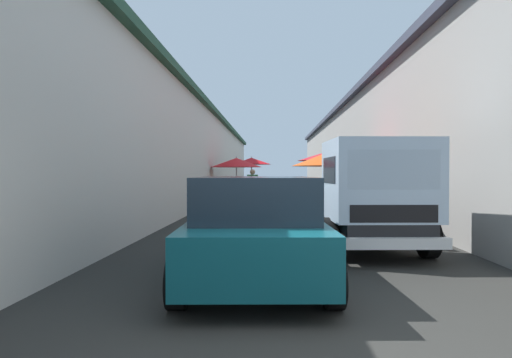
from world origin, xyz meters
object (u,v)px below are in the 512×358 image
fruit_stall_far_right (237,166)px  hatchback_car (255,227)px  vendor_by_crates (253,186)px  delivery_truck (368,197)px  fruit_stall_mid_lane (340,166)px  fruit_stall_near_left (251,167)px  fruit_stall_near_right (341,160)px

fruit_stall_far_right → hatchback_car: bearing=-174.1°
vendor_by_crates → delivery_truck: bearing=-164.2°
fruit_stall_mid_lane → vendor_by_crates: 7.89m
fruit_stall_near_left → hatchback_car: size_ratio=0.61×
fruit_stall_near_right → fruit_stall_near_left: (9.20, 3.42, -0.10)m
fruit_stall_far_right → vendor_by_crates: fruit_stall_far_right is taller
fruit_stall_near_left → hatchback_car: fruit_stall_near_left is taller
fruit_stall_near_right → vendor_by_crates: bearing=39.5°
delivery_truck → fruit_stall_mid_lane: bearing=6.6°
delivery_truck → vendor_by_crates: (9.43, 2.66, -0.08)m
fruit_stall_near_left → delivery_truck: size_ratio=0.48×
fruit_stall_near_left → fruit_stall_mid_lane: fruit_stall_near_left is taller
vendor_by_crates → fruit_stall_far_right: bearing=18.3°
fruit_stall_mid_lane → hatchback_car: fruit_stall_mid_lane is taller
fruit_stall_mid_lane → fruit_stall_near_left: bearing=12.1°
delivery_truck → fruit_stall_near_right: bearing=-4.1°
fruit_stall_near_left → vendor_by_crates: bearing=-176.4°
hatchback_car → vendor_by_crates: vendor_by_crates is taller
fruit_stall_near_right → fruit_stall_far_right: 7.62m
fruit_stall_near_left → fruit_stall_far_right: 2.77m
fruit_stall_near_right → fruit_stall_mid_lane: 3.80m
hatchback_car → fruit_stall_far_right: bearing=5.9°
fruit_stall_near_right → vendor_by_crates: (3.74, 3.08, -0.98)m
fruit_stall_near_left → delivery_truck: 15.22m
fruit_stall_near_right → fruit_stall_near_left: size_ratio=1.18×
fruit_stall_far_right → delivery_truck: fruit_stall_far_right is taller
fruit_stall_near_left → fruit_stall_far_right: size_ratio=0.96×
fruit_stall_near_right → fruit_stall_far_right: size_ratio=1.14×
fruit_stall_near_right → vendor_by_crates: 4.94m
fruit_stall_near_left → fruit_stall_far_right: fruit_stall_near_left is taller
fruit_stall_mid_lane → hatchback_car: bearing=156.0°
fruit_stall_near_right → fruit_stall_near_left: bearing=20.4°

